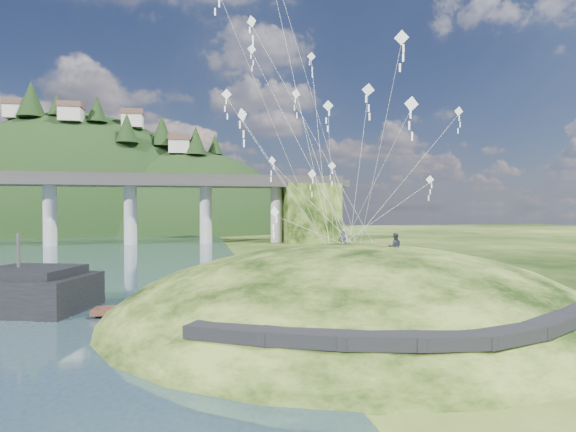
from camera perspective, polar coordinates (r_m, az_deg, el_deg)
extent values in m
plane|color=black|center=(29.47, -5.45, -13.97)|extent=(320.00, 320.00, 0.00)
ellipsoid|color=black|center=(33.51, 8.38, -14.79)|extent=(36.00, 32.00, 13.00)
cube|color=black|center=(21.11, -7.25, -14.35)|extent=(4.32, 3.62, 0.71)
cube|color=black|center=(19.97, 2.05, -15.05)|extent=(4.10, 2.97, 0.61)
cube|color=black|center=(19.97, 11.45, -15.09)|extent=(3.85, 2.37, 0.62)
cube|color=black|center=(20.92, 19.79, -14.51)|extent=(3.62, 1.83, 0.66)
cube|color=black|center=(22.73, 26.17, -13.27)|extent=(3.82, 2.27, 0.68)
cube|color=black|center=(25.29, 30.32, -11.63)|extent=(4.11, 2.97, 0.71)
cube|color=black|center=(28.41, 32.77, -10.21)|extent=(4.26, 3.43, 0.66)
cylinder|color=#999591|center=(102.49, -27.99, 0.26)|extent=(2.60, 2.60, 13.00)
cylinder|color=#999591|center=(99.23, -19.37, 0.30)|extent=(2.60, 2.60, 13.00)
cylinder|color=#999591|center=(98.33, -10.39, 0.34)|extent=(2.60, 2.60, 13.00)
cylinder|color=#999591|center=(99.86, -1.46, 0.36)|extent=(2.60, 2.60, 13.00)
cube|color=black|center=(101.44, 2.71, 0.37)|extent=(12.00, 11.00, 13.00)
ellipsoid|color=black|center=(159.26, -25.01, -4.00)|extent=(96.00, 68.00, 88.00)
ellipsoid|color=black|center=(147.37, -12.32, -5.89)|extent=(76.00, 56.00, 72.00)
cone|color=black|center=(153.70, -29.82, 12.74)|extent=(8.01, 8.01, 10.54)
cone|color=black|center=(150.91, -27.30, 12.46)|extent=(4.97, 4.97, 6.54)
cone|color=black|center=(146.11, -23.08, 12.39)|extent=(5.83, 5.83, 7.67)
cone|color=black|center=(138.69, -19.79, 10.48)|extent=(6.47, 6.47, 8.51)
cone|color=black|center=(144.60, -15.71, 10.36)|extent=(7.13, 7.13, 9.38)
cone|color=black|center=(138.82, -11.64, 9.37)|extent=(6.56, 6.56, 8.63)
cone|color=black|center=(144.45, -9.27, 8.97)|extent=(4.88, 4.88, 6.42)
cube|color=beige|center=(157.84, -31.22, 11.22)|extent=(6.00, 5.00, 4.00)
cube|color=#51372E|center=(158.34, -31.23, 12.18)|extent=(6.40, 5.40, 1.60)
cube|color=beige|center=(145.13, -25.84, 11.49)|extent=(6.00, 5.00, 4.00)
cube|color=#51372E|center=(145.65, -25.85, 12.53)|extent=(6.40, 5.40, 1.60)
cube|color=beige|center=(147.95, -19.12, 11.29)|extent=(6.00, 5.00, 4.00)
cube|color=#51372E|center=(148.46, -19.13, 12.32)|extent=(6.40, 5.40, 1.60)
cube|color=beige|center=(139.60, -13.66, 8.49)|extent=(6.00, 5.00, 4.00)
cube|color=#51372E|center=(139.97, -13.67, 9.59)|extent=(6.40, 5.40, 1.60)
cube|color=black|center=(38.35, -29.81, -6.14)|extent=(7.37, 6.73, 0.61)
cylinder|color=#2D2B2B|center=(38.82, -31.03, -4.11)|extent=(0.24, 0.24, 3.04)
cube|color=#381E17|center=(33.92, -12.66, -11.27)|extent=(12.98, 2.45, 0.32)
cylinder|color=#381E17|center=(34.69, -22.02, -11.43)|extent=(0.28, 0.28, 0.92)
cylinder|color=#381E17|center=(34.22, -17.39, -11.58)|extent=(0.28, 0.28, 0.92)
cylinder|color=#381E17|center=(33.96, -12.66, -11.65)|extent=(0.28, 0.28, 0.92)
cylinder|color=#381E17|center=(33.94, -7.89, -11.65)|extent=(0.28, 0.28, 0.92)
cylinder|color=#381E17|center=(34.13, -3.14, -11.57)|extent=(0.28, 0.28, 0.92)
imported|color=#262933|center=(34.25, 6.95, -1.88)|extent=(0.74, 0.53, 1.91)
imported|color=#262933|center=(32.11, 13.44, -2.12)|extent=(1.11, 0.97, 1.92)
cube|color=white|center=(33.35, 10.15, 15.50)|extent=(0.88, 0.31, 0.86)
cube|color=white|center=(33.20, 10.14, 14.45)|extent=(0.12, 0.03, 0.52)
cube|color=white|center=(33.06, 10.14, 13.39)|extent=(0.12, 0.03, 0.52)
cube|color=white|center=(32.93, 10.14, 12.31)|extent=(0.12, 0.03, 0.52)
cube|color=white|center=(39.16, 5.60, 6.36)|extent=(0.70, 0.21, 0.69)
cube|color=white|center=(39.11, 5.60, 5.63)|extent=(0.09, 0.02, 0.41)
cube|color=white|center=(39.08, 5.60, 4.90)|extent=(0.09, 0.02, 0.41)
cube|color=white|center=(39.05, 5.60, 4.17)|extent=(0.09, 0.02, 0.41)
cube|color=white|center=(42.19, -4.63, 20.36)|extent=(0.79, 0.21, 0.79)
cube|color=white|center=(42.01, -4.63, 19.63)|extent=(0.10, 0.06, 0.46)
cube|color=white|center=(41.83, -4.63, 18.89)|extent=(0.10, 0.06, 0.46)
cube|color=white|center=(41.66, -4.63, 18.15)|extent=(0.10, 0.06, 0.46)
cube|color=white|center=(36.87, 1.02, 15.25)|extent=(0.76, 0.26, 0.77)
cube|color=white|center=(36.74, 1.02, 14.41)|extent=(0.10, 0.07, 0.45)
cube|color=white|center=(36.62, 1.02, 13.58)|extent=(0.10, 0.07, 0.45)
cube|color=white|center=(36.50, 1.02, 12.73)|extent=(0.10, 0.07, 0.45)
cube|color=white|center=(35.07, -4.65, 23.40)|extent=(0.60, 0.60, 0.78)
cube|color=white|center=(34.85, -4.65, 22.52)|extent=(0.10, 0.06, 0.47)
cube|color=white|center=(34.65, -4.65, 21.64)|extent=(0.10, 0.06, 0.47)
cube|color=white|center=(34.45, -4.65, 20.75)|extent=(0.10, 0.06, 0.47)
cube|color=white|center=(39.35, -2.03, 7.03)|extent=(0.52, 0.62, 0.75)
cube|color=white|center=(39.30, -2.03, 6.24)|extent=(0.09, 0.07, 0.44)
cube|color=white|center=(39.26, -2.03, 5.45)|extent=(0.09, 0.07, 0.44)
cube|color=white|center=(39.22, -2.03, 4.66)|extent=(0.09, 0.07, 0.44)
cube|color=white|center=(26.17, -8.94, 25.05)|extent=(0.09, 0.03, 0.38)
cube|color=white|center=(25.98, -8.94, 24.10)|extent=(0.09, 0.03, 0.38)
cube|color=white|center=(27.47, -5.84, 12.65)|extent=(0.50, 0.66, 0.78)
cube|color=white|center=(27.37, -5.84, 11.50)|extent=(0.09, 0.08, 0.46)
cube|color=white|center=(27.27, -5.83, 10.34)|extent=(0.09, 0.08, 0.46)
cube|color=white|center=(27.18, -5.83, 9.18)|extent=(0.09, 0.08, 0.46)
cube|color=white|center=(38.88, -7.81, 15.07)|extent=(0.85, 0.22, 0.84)
cube|color=white|center=(38.74, -7.81, 14.21)|extent=(0.11, 0.03, 0.49)
cube|color=white|center=(38.61, -7.81, 13.34)|extent=(0.11, 0.03, 0.49)
cube|color=white|center=(38.48, -7.81, 12.46)|extent=(0.11, 0.03, 0.49)
cube|color=white|center=(27.69, 15.40, 13.56)|extent=(0.87, 0.20, 0.87)
cube|color=white|center=(27.56, 15.39, 12.31)|extent=(0.11, 0.04, 0.50)
cube|color=white|center=(27.45, 15.38, 11.05)|extent=(0.11, 0.04, 0.50)
cube|color=white|center=(27.34, 15.38, 9.78)|extent=(0.11, 0.04, 0.50)
cube|color=white|center=(27.36, 14.23, 21.10)|extent=(0.74, 0.37, 0.79)
cube|color=white|center=(27.17, 14.22, 19.98)|extent=(0.10, 0.04, 0.46)
cube|color=white|center=(26.99, 14.22, 18.85)|extent=(0.10, 0.04, 0.46)
cube|color=white|center=(26.82, 14.21, 17.70)|extent=(0.10, 0.04, 0.46)
cube|color=white|center=(30.76, 5.12, 13.77)|extent=(0.67, 0.30, 0.70)
cube|color=white|center=(30.66, 5.12, 12.87)|extent=(0.09, 0.03, 0.41)
cube|color=white|center=(30.56, 5.11, 11.95)|extent=(0.09, 0.03, 0.41)
cube|color=white|center=(30.47, 5.11, 11.03)|extent=(0.09, 0.03, 0.41)
cube|color=white|center=(37.95, 17.57, 4.42)|extent=(0.70, 0.16, 0.69)
cube|color=white|center=(37.92, 17.57, 3.68)|extent=(0.09, 0.03, 0.40)
cube|color=white|center=(37.90, 17.56, 2.93)|extent=(0.09, 0.03, 0.40)
cube|color=white|center=(37.89, 17.56, 2.19)|extent=(0.09, 0.03, 0.40)
cube|color=white|center=(34.97, 3.07, 5.35)|extent=(0.72, 0.26, 0.74)
cube|color=white|center=(34.94, 3.07, 4.49)|extent=(0.09, 0.06, 0.43)
cube|color=white|center=(34.91, 3.07, 3.63)|extent=(0.09, 0.06, 0.43)
cube|color=white|center=(34.89, 3.07, 2.76)|extent=(0.09, 0.06, 0.43)
cube|color=white|center=(31.49, -1.70, 0.51)|extent=(0.52, 0.61, 0.75)
cube|color=white|center=(31.50, -1.70, -0.48)|extent=(0.09, 0.07, 0.44)
cube|color=white|center=(31.52, -1.69, -1.47)|extent=(0.09, 0.07, 0.44)
cube|color=white|center=(31.55, -1.69, -2.46)|extent=(0.09, 0.07, 0.44)
cube|color=white|center=(38.37, 2.97, 19.57)|extent=(0.70, 0.25, 0.67)
cube|color=white|center=(38.22, 2.97, 18.87)|extent=(0.09, 0.04, 0.40)
cube|color=white|center=(38.07, 2.97, 18.17)|extent=(0.09, 0.04, 0.40)
cube|color=white|center=(37.93, 2.97, 17.46)|extent=(0.09, 0.04, 0.40)
cube|color=white|center=(39.40, 20.85, 12.32)|extent=(0.75, 0.19, 0.74)
cube|color=white|center=(39.30, 20.85, 11.56)|extent=(0.10, 0.04, 0.43)
cube|color=white|center=(39.20, 20.84, 10.80)|extent=(0.10, 0.04, 0.43)
cube|color=white|center=(39.11, 20.84, 10.03)|extent=(0.10, 0.04, 0.43)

